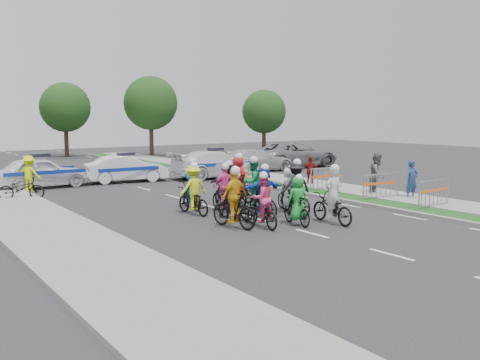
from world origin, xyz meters
TOP-DOWN VIEW (x-y plane):
  - ground at (0.00, 0.00)m, footprint 90.00×90.00m
  - curb_right at (5.10, 5.00)m, footprint 0.20×60.00m
  - grass_strip at (5.80, 5.00)m, footprint 1.20×60.00m
  - sidewalk_right at (7.60, 5.00)m, footprint 2.40×60.00m
  - sidewalk_left at (-6.50, 5.00)m, footprint 3.00×60.00m
  - rider_0 at (1.57, 0.75)m, footprint 0.82×1.98m
  - rider_1 at (0.44, 1.19)m, footprint 0.77×1.65m
  - rider_2 at (-0.70, 1.57)m, footprint 0.80×1.81m
  - rider_3 at (-1.47, 2.01)m, footprint 1.06×1.95m
  - rider_4 at (1.73, 2.79)m, footprint 1.20×2.05m
  - rider_5 at (0.38, 2.91)m, footprint 1.53×1.83m
  - rider_6 at (-0.68, 3.10)m, footprint 0.88×1.72m
  - rider_7 at (1.93, 3.40)m, footprint 0.78×1.67m
  - rider_8 at (0.93, 4.31)m, footprint 0.93×2.07m
  - rider_9 at (-0.20, 4.51)m, footprint 0.94×1.76m
  - rider_10 at (-1.37, 4.76)m, footprint 1.08×1.89m
  - rider_11 at (0.45, 5.25)m, footprint 1.47×1.76m
  - rider_12 at (-0.82, 5.85)m, footprint 0.98×2.01m
  - rider_13 at (1.52, 6.13)m, footprint 0.92×1.98m
  - police_car_0 at (-3.97, 15.16)m, footprint 4.54×1.99m
  - police_car_1 at (0.38, 14.94)m, footprint 4.46×2.12m
  - police_car_2 at (5.32, 13.87)m, footprint 5.39×2.32m
  - civilian_sedan at (9.41, 15.47)m, footprint 5.18×2.82m
  - civilian_suv at (13.08, 16.01)m, footprint 6.31×3.23m
  - spectator_0 at (7.83, 2.42)m, footprint 0.65×0.47m
  - spectator_1 at (7.58, 4.06)m, footprint 1.10×0.96m
  - spectator_2 at (7.24, 8.07)m, footprint 0.96×0.79m
  - marshal_hiviz at (-4.78, 14.11)m, footprint 1.23×1.19m
  - barrier_0 at (6.70, 0.53)m, footprint 2.02×0.60m
  - barrier_1 at (6.70, 3.08)m, footprint 2.05×0.74m
  - barrier_2 at (6.70, 6.34)m, footprint 2.01×0.55m
  - cone_0 at (4.65, 8.19)m, footprint 0.40×0.40m
  - cone_1 at (6.46, 12.59)m, footprint 0.40×0.40m
  - parked_bike at (-5.65, 11.80)m, footprint 1.95×1.24m
  - tree_1 at (9.00, 30.00)m, footprint 4.55×4.55m
  - tree_2 at (18.00, 26.00)m, footprint 3.85×3.85m
  - tree_4 at (3.00, 34.00)m, footprint 4.20×4.20m

SIDE VIEW (x-z plane):
  - ground at x=0.00m, z-range 0.00..0.00m
  - grass_strip at x=5.80m, z-range 0.00..0.11m
  - curb_right at x=5.10m, z-range 0.00..0.12m
  - sidewalk_right at x=7.60m, z-range 0.00..0.13m
  - sidewalk_left at x=-6.50m, z-range 0.00..0.13m
  - cone_0 at x=4.65m, z-range -0.01..0.69m
  - cone_1 at x=6.46m, z-range -0.01..0.69m
  - parked_bike at x=-5.65m, z-range 0.00..0.97m
  - rider_6 at x=-0.68m, z-range -0.28..1.40m
  - barrier_0 at x=6.70m, z-range 0.00..1.12m
  - barrier_1 at x=6.70m, z-range 0.00..1.12m
  - barrier_2 at x=6.70m, z-range 0.00..1.12m
  - rider_12 at x=-0.82m, z-range -0.33..1.63m
  - rider_0 at x=1.57m, z-range -0.34..1.64m
  - rider_1 at x=0.44m, z-range -0.18..1.50m
  - rider_7 at x=1.93m, z-range -0.18..1.52m
  - rider_2 at x=-0.70m, z-range -0.23..1.57m
  - rider_9 at x=-0.20m, z-range -0.21..1.62m
  - police_car_1 at x=0.38m, z-range 0.00..1.41m
  - civilian_sedan at x=9.41m, z-range 0.00..1.42m
  - rider_10 at x=-1.37m, z-range -0.21..1.68m
  - rider_8 at x=0.93m, z-range -0.27..1.77m
  - rider_3 at x=-1.47m, z-range -0.23..1.75m
  - police_car_0 at x=-3.97m, z-range 0.00..1.52m
  - spectator_2 at x=7.24m, z-range 0.00..1.53m
  - rider_11 at x=0.45m, z-range -0.14..1.68m
  - rider_4 at x=1.73m, z-range -0.23..1.78m
  - police_car_2 at x=5.32m, z-range 0.00..1.55m
  - rider_13 at x=1.52m, z-range -0.23..1.79m
  - rider_5 at x=0.38m, z-range -0.15..1.73m
  - spectator_0 at x=7.83m, z-range 0.00..1.68m
  - marshal_hiviz at x=-4.78m, z-range 0.00..1.69m
  - civilian_suv at x=13.08m, z-range 0.00..1.71m
  - spectator_1 at x=7.58m, z-range 0.00..1.89m
  - tree_2 at x=18.00m, z-range 0.95..6.72m
  - tree_4 at x=3.00m, z-range 1.04..7.34m
  - tree_1 at x=9.00m, z-range 1.12..7.95m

